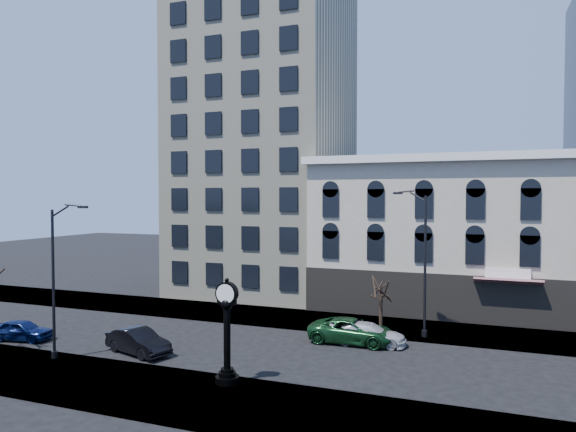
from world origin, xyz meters
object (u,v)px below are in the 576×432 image
at_px(street_lamp_near, 63,240).
at_px(street_clock, 227,335).
at_px(car_near_b, 138,341).
at_px(car_near_a, 22,330).

bearing_deg(street_lamp_near, street_clock, -10.83).
bearing_deg(street_clock, street_lamp_near, 177.06).
bearing_deg(car_near_b, street_clock, -93.00).
bearing_deg(car_near_a, car_near_b, -98.81).
xyz_separation_m(street_clock, street_lamp_near, (-10.35, 0.12, 4.40)).
bearing_deg(street_lamp_near, car_near_b, 29.69).
relative_size(car_near_a, car_near_b, 0.88).
bearing_deg(car_near_a, street_clock, -109.12).
height_order(street_clock, car_near_a, street_clock).
bearing_deg(street_clock, car_near_b, 157.50).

